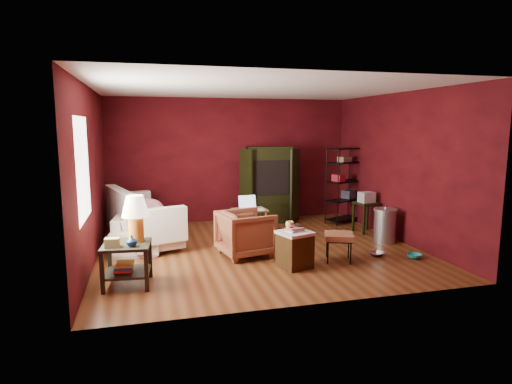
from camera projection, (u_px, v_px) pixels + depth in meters
The scene contains 18 objects.
room at pixel (257, 171), 7.41m from camera, with size 5.54×5.04×2.84m.
sofa at pixel (140, 221), 8.01m from camera, with size 2.07×0.60×0.81m, color beige.
armchair at pixel (246, 231), 7.20m from camera, with size 0.82×0.77×0.84m, color black.
pet_bowl_steel at pixel (377, 248), 7.22m from camera, with size 0.26×0.06×0.26m, color #AFB1B6.
pet_bowl_turquoise at pixel (415, 251), 7.08m from camera, with size 0.24×0.08×0.24m, color teal.
vase at pixel (132, 241), 5.66m from camera, with size 0.14×0.15×0.14m, color #0D1D42.
mug at pixel (290, 224), 6.54m from camera, with size 0.12×0.10×0.12m, color #F5D678.
side_table at pixel (131, 232), 5.85m from camera, with size 0.68×0.68×1.23m.
sofa_cushions at pixel (140, 219), 7.95m from camera, with size 1.46×2.37×0.93m.
hamper at pixel (295, 249), 6.61m from camera, with size 0.58×0.58×0.65m.
footstool at pixel (339, 237), 6.91m from camera, with size 0.58×0.58×0.46m.
rug_round at pixel (272, 237), 8.42m from camera, with size 1.64×1.64×0.01m.
rug_oriental at pixel (252, 231), 8.87m from camera, with size 1.46×1.28×0.01m.
laptop_desk at pixel (249, 212), 8.41m from camera, with size 0.67×0.55×0.81m.
tv_armoire at pixel (269, 183), 9.70m from camera, with size 1.34×0.84×1.72m.
wire_shelving at pixel (344, 182), 9.61m from camera, with size 0.90×0.67×1.70m.
small_stand at pixel (366, 202), 8.77m from camera, with size 0.48×0.48×0.84m.
trash_can at pixel (385, 225), 8.05m from camera, with size 0.57×0.57×0.69m.
Camera 1 is at (-1.91, -7.15, 2.17)m, focal length 30.00 mm.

